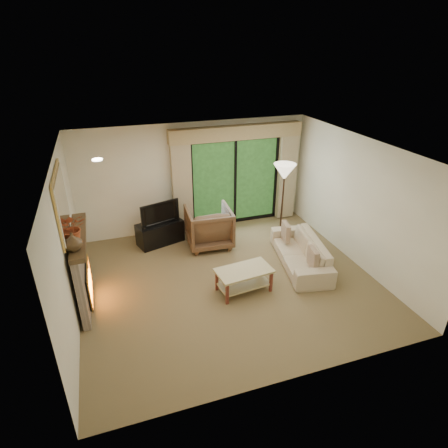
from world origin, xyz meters
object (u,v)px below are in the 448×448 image
object	(u,v)px
media_console	(160,233)
sofa	(300,252)
armchair	(209,227)
coffee_table	(244,280)

from	to	relation	value
media_console	sofa	distance (m)	3.19
media_console	armchair	size ratio (longest dim) A/B	1.03
armchair	media_console	bearing A→B (deg)	-19.00
armchair	coffee_table	bearing A→B (deg)	97.20
media_console	sofa	size ratio (longest dim) A/B	0.52
armchair	sofa	world-z (taller)	armchair
media_console	armchair	xyz separation A→B (m)	(1.04, -0.43, 0.20)
sofa	coffee_table	bearing A→B (deg)	-60.42
coffee_table	sofa	bearing A→B (deg)	12.48
armchair	coffee_table	distance (m)	1.91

